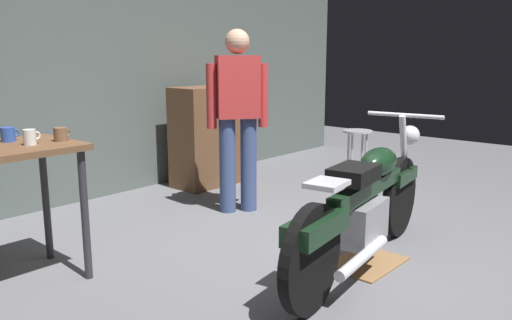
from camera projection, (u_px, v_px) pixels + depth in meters
The scene contains 10 objects.
ground_plane at pixel (327, 265), 3.64m from camera, with size 12.00×12.00×0.00m, color slate.
back_wall at pixel (95, 44), 5.14m from camera, with size 8.00×0.12×3.10m, color #56605B.
motorcycle at pixel (365, 204), 3.53m from camera, with size 2.18×0.69×1.00m.
person_standing at pixel (238, 113), 4.72m from camera, with size 0.48×0.40×1.67m.
shop_stool at pixel (357, 143), 5.64m from camera, with size 0.32×0.32×0.64m.
wooden_dresser at pixel (208, 136), 5.79m from camera, with size 0.80×0.47×1.10m.
drip_tray at pixel (366, 263), 3.66m from camera, with size 0.56×0.40×0.01m, color olive.
mug_brown_stoneware at pixel (61, 134), 3.33m from camera, with size 0.12×0.08×0.09m.
mug_white_ceramic at pixel (30, 137), 3.19m from camera, with size 0.11×0.08×0.10m.
mug_blue_enamel at pixel (8, 134), 3.32m from camera, with size 0.12×0.09×0.09m.
Camera 1 is at (-2.89, -1.89, 1.45)m, focal length 36.40 mm.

